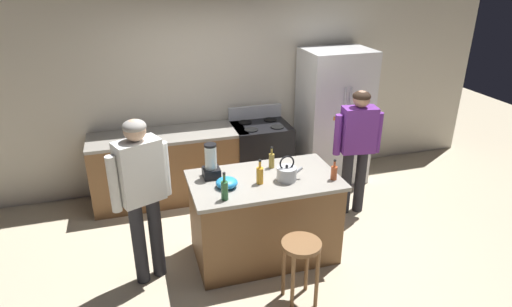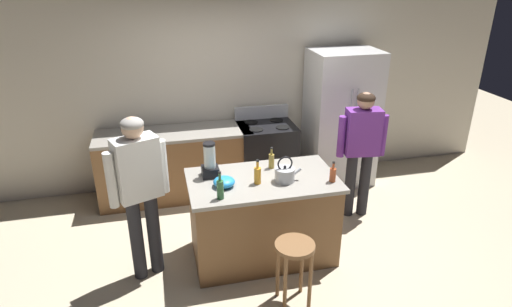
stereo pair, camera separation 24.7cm
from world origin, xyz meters
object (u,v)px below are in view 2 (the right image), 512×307
refrigerator (341,118)px  bottle_soda (258,175)px  stove_range (266,156)px  bottle_cooking_sauce (333,174)px  tea_kettle (285,174)px  person_by_sink_right (361,144)px  blender_appliance (210,162)px  bottle_olive_oil (220,189)px  kitchen_island (263,218)px  person_by_island_left (139,184)px  bar_stool (294,257)px  bottle_vinegar (271,160)px  mixing_bowl (224,182)px

refrigerator → bottle_soda: bearing=-134.8°
stove_range → bottle_cooking_sauce: bottle_cooking_sauce is taller
bottle_soda → tea_kettle: 0.28m
person_by_sink_right → blender_appliance: size_ratio=4.37×
person_by_sink_right → bottle_olive_oil: size_ratio=5.75×
kitchen_island → refrigerator: bearing=45.0°
refrigerator → bottle_cooking_sauce: bearing=-116.0°
stove_range → bottle_soda: 1.78m
person_by_island_left → bar_stool: size_ratio=2.59×
stove_range → bottle_soda: (-0.52, -1.61, 0.54)m
bottle_cooking_sauce → blender_appliance: bearing=160.8°
stove_range → person_by_island_left: bearing=-136.6°
person_by_island_left → person_by_sink_right: person_by_island_left is taller
person_by_sink_right → bottle_vinegar: person_by_sink_right is taller
bar_stool → bottle_cooking_sauce: size_ratio=3.02×
bar_stool → bottle_soda: size_ratio=2.55×
person_by_island_left → bottle_cooking_sauce: bearing=-5.8°
bottle_olive_oil → bottle_cooking_sauce: bottle_olive_oil is taller
kitchen_island → tea_kettle: (0.20, -0.10, 0.54)m
kitchen_island → stove_range: 1.59m
refrigerator → bar_stool: refrigerator is taller
stove_range → bottle_olive_oil: (-0.92, -1.82, 0.55)m
kitchen_island → stove_range: size_ratio=1.37×
bottle_olive_oil → mixing_bowl: bottle_olive_oil is taller
bottle_cooking_sauce → bar_stool: bearing=-135.2°
refrigerator → person_by_island_left: (-2.70, -1.53, 0.08)m
bar_stool → mixing_bowl: mixing_bowl is taller
person_by_sink_right → bar_stool: person_by_sink_right is taller
bottle_olive_oil → bottle_vinegar: bearing=39.7°
person_by_sink_right → bottle_cooking_sauce: 1.02m
bar_stool → bottle_olive_oil: 0.91m
stove_range → bottle_soda: size_ratio=4.31×
bottle_soda → person_by_sink_right: bearing=23.9°
bottle_cooking_sauce → tea_kettle: bearing=165.2°
person_by_island_left → blender_appliance: 0.73m
mixing_bowl → tea_kettle: (0.61, -0.03, 0.03)m
person_by_sink_right → bottle_vinegar: (-1.19, -0.32, 0.05)m
person_by_island_left → person_by_sink_right: size_ratio=1.06×
stove_range → bottle_cooking_sauce: (0.22, -1.74, 0.53)m
stove_range → mixing_bowl: (-0.85, -1.59, 0.50)m
person_by_sink_right → blender_appliance: bearing=-169.1°
bottle_soda → tea_kettle: tea_kettle is taller
bottle_soda → bar_stool: bearing=-76.0°
tea_kettle → person_by_sink_right: bearing=29.3°
person_by_sink_right → refrigerator: bearing=80.8°
mixing_bowl → person_by_island_left: bearing=177.1°
stove_range → bottle_olive_oil: bottle_olive_oil is taller
person_by_sink_right → person_by_island_left: bearing=-167.3°
person_by_sink_right → bar_stool: bearing=-133.3°
person_by_island_left → person_by_sink_right: (2.55, 0.57, -0.06)m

